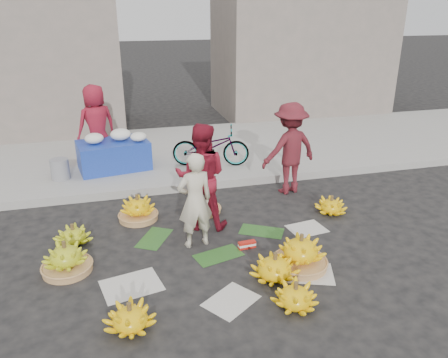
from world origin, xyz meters
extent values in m
plane|color=black|center=(0.00, 0.00, 0.00)|extent=(80.00, 80.00, 0.00)
cube|color=gray|center=(0.00, 2.20, 0.07)|extent=(40.00, 0.25, 0.15)
cube|color=gray|center=(0.00, 4.30, 0.06)|extent=(40.00, 4.00, 0.12)
cube|color=gray|center=(4.50, 7.70, 2.50)|extent=(5.00, 3.00, 5.00)
cylinder|color=#A87746|center=(-2.08, -0.07, 0.04)|extent=(0.62, 0.62, 0.09)
cylinder|color=#4E3A1F|center=(-2.08, -0.07, 0.38)|extent=(0.05, 0.05, 0.12)
cylinder|color=#4E3A1F|center=(-1.35, -1.38, 0.27)|extent=(0.05, 0.05, 0.12)
cylinder|color=#4E3A1F|center=(0.47, -1.48, 0.27)|extent=(0.05, 0.05, 0.12)
cylinder|color=#4E3A1F|center=(0.44, -0.90, 0.31)|extent=(0.05, 0.05, 0.12)
cylinder|color=#A87746|center=(0.87, -0.73, 0.04)|extent=(0.70, 0.70, 0.09)
cylinder|color=#4E3A1F|center=(0.87, -0.73, 0.42)|extent=(0.05, 0.05, 0.12)
cylinder|color=#4E3A1F|center=(2.02, 0.62, 0.25)|extent=(0.05, 0.05, 0.12)
cylinder|color=#4E3A1F|center=(-2.03, 0.64, 0.25)|extent=(0.05, 0.05, 0.12)
cylinder|color=#A87746|center=(-1.07, 1.19, 0.04)|extent=(0.61, 0.61, 0.09)
cylinder|color=#4E3A1F|center=(-1.07, 1.19, 0.37)|extent=(0.05, 0.05, 0.12)
cylinder|color=#A87746|center=(-0.01, 1.20, 0.03)|extent=(0.76, 0.76, 0.07)
cube|color=red|center=(0.34, -0.11, 0.06)|extent=(0.25, 0.10, 0.10)
imported|color=beige|center=(-0.34, 0.17, 0.69)|extent=(0.55, 0.41, 1.38)
imported|color=maroon|center=(-0.13, 0.72, 0.82)|extent=(0.95, 0.84, 1.63)
imported|color=maroon|center=(1.67, 1.64, 0.83)|extent=(1.17, 0.83, 1.65)
cube|color=#17319B|center=(-1.37, 3.37, 0.40)|extent=(1.48, 1.06, 0.56)
ellipsoid|color=white|center=(-1.71, 3.32, 0.78)|extent=(0.36, 0.36, 0.20)
ellipsoid|color=white|center=(-1.20, 3.43, 0.80)|extent=(0.41, 0.41, 0.22)
ellipsoid|color=white|center=(-0.86, 3.26, 0.77)|extent=(0.32, 0.32, 0.17)
cylinder|color=gray|center=(-2.38, 3.05, 0.31)|extent=(0.34, 0.34, 0.39)
imported|color=maroon|center=(-1.65, 3.81, 0.94)|extent=(0.94, 0.80, 1.63)
imported|color=gray|center=(0.56, 3.06, 0.53)|extent=(0.92, 1.64, 0.82)
camera|label=1|loc=(-1.35, -5.22, 3.19)|focal=35.00mm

